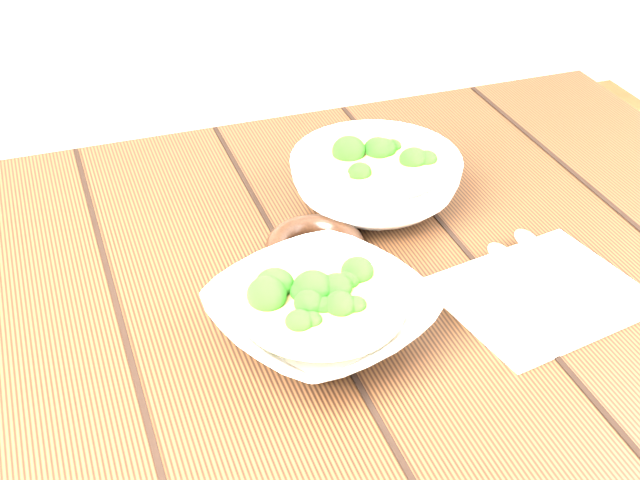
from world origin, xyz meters
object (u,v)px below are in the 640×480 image
table (318,358)px  soup_bowl_back (376,180)px  napkin (541,295)px  soup_bowl_front (321,314)px  trivet (315,247)px

table → soup_bowl_back: 0.23m
napkin → table: bearing=141.1°
soup_bowl_front → soup_bowl_back: 0.26m
soup_bowl_back → table: bearing=-134.3°
trivet → soup_bowl_back: bearing=37.6°
soup_bowl_back → napkin: bearing=-68.1°
soup_bowl_front → soup_bowl_back: size_ratio=1.03×
table → soup_bowl_back: soup_bowl_back is taller
soup_bowl_front → soup_bowl_back: soup_bowl_back is taller
table → soup_bowl_front: size_ratio=4.39×
trivet → soup_bowl_front: bearing=-106.7°
table → trivet: bearing=74.4°
soup_bowl_front → trivet: bearing=73.3°
table → trivet: (0.01, 0.04, 0.13)m
soup_bowl_back → trivet: soup_bowl_back is taller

